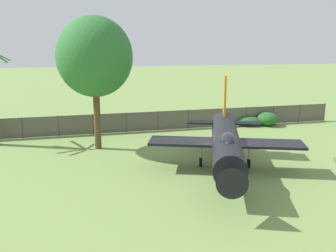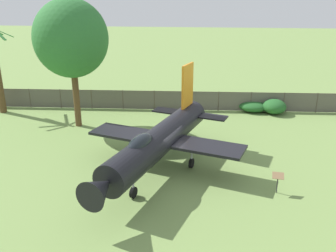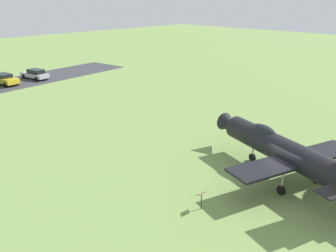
# 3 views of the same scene
# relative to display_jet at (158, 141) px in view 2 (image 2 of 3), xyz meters

# --- Properties ---
(ground_plane) EXTENTS (200.00, 200.00, 0.00)m
(ground_plane) POSITION_rel_display_jet_xyz_m (0.34, -0.11, -2.06)
(ground_plane) COLOR #75934C
(display_jet) EXTENTS (12.94, 9.75, 5.73)m
(display_jet) POSITION_rel_display_jet_xyz_m (0.00, 0.00, 0.00)
(display_jet) COLOR black
(display_jet) RESTS_ON ground_plane
(shade_tree) EXTENTS (5.75, 5.53, 9.84)m
(shade_tree) POSITION_rel_display_jet_xyz_m (7.54, 7.47, 4.82)
(shade_tree) COLOR brown
(shade_tree) RESTS_ON ground_plane
(perimeter_fence) EXTENTS (1.69, 34.93, 1.80)m
(perimeter_fence) POSITION_rel_display_jet_xyz_m (12.42, 1.97, -1.11)
(perimeter_fence) COLOR #4C4238
(perimeter_fence) RESTS_ON ground_plane
(shrub_near_fence) EXTENTS (2.19, 2.61, 0.93)m
(shrub_near_fence) POSITION_rel_display_jet_xyz_m (12.88, -7.00, -1.60)
(shrub_near_fence) COLOR #235B26
(shrub_near_fence) RESTS_ON ground_plane
(shrub_by_tree) EXTENTS (2.19, 2.04, 1.29)m
(shrub_by_tree) POSITION_rel_display_jet_xyz_m (12.41, -8.76, -1.42)
(shrub_by_tree) COLOR #235B26
(shrub_by_tree) RESTS_ON ground_plane
(info_plaque) EXTENTS (0.47, 0.65, 1.14)m
(info_plaque) POSITION_rel_display_jet_xyz_m (-1.60, -6.59, -1.21)
(info_plaque) COLOR #333333
(info_plaque) RESTS_ON ground_plane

